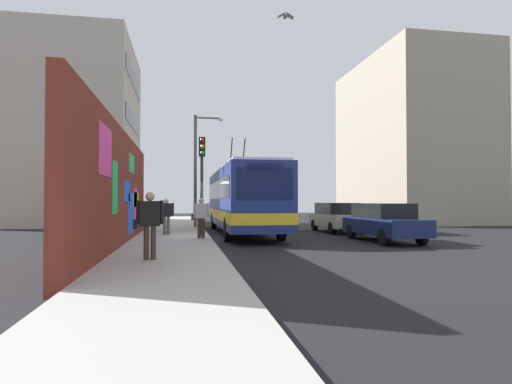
{
  "coord_description": "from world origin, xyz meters",
  "views": [
    {
      "loc": [
        -18.66,
        1.17,
        1.66
      ],
      "look_at": [
        1.29,
        -2.31,
        2.11
      ],
      "focal_mm": 29.47,
      "sensor_mm": 36.0,
      "label": 1
    }
  ],
  "objects_px": {
    "city_bus": "(242,198)",
    "pedestrian_midblock": "(167,213)",
    "street_lamp": "(199,163)",
    "pedestrian_near_wall": "(150,220)",
    "parked_car_navy": "(383,221)",
    "traffic_light": "(202,169)",
    "parked_car_champagne": "(337,217)",
    "pedestrian_at_curb": "(201,215)"
  },
  "relations": [
    {
      "from": "street_lamp",
      "to": "traffic_light",
      "type": "bearing_deg",
      "value": 179.21
    },
    {
      "from": "pedestrian_midblock",
      "to": "pedestrian_at_curb",
      "type": "distance_m",
      "value": 2.66
    },
    {
      "from": "parked_car_champagne",
      "to": "pedestrian_at_curb",
      "type": "distance_m",
      "value": 8.5
    },
    {
      "from": "traffic_light",
      "to": "street_lamp",
      "type": "xyz_separation_m",
      "value": [
        6.33,
        -0.09,
        0.87
      ]
    },
    {
      "from": "parked_car_navy",
      "to": "traffic_light",
      "type": "height_order",
      "value": "traffic_light"
    },
    {
      "from": "pedestrian_near_wall",
      "to": "city_bus",
      "type": "bearing_deg",
      "value": -20.8
    },
    {
      "from": "parked_car_champagne",
      "to": "street_lamp",
      "type": "height_order",
      "value": "street_lamp"
    },
    {
      "from": "city_bus",
      "to": "pedestrian_near_wall",
      "type": "relative_size",
      "value": 7.02
    },
    {
      "from": "pedestrian_midblock",
      "to": "traffic_light",
      "type": "bearing_deg",
      "value": -125.22
    },
    {
      "from": "city_bus",
      "to": "pedestrian_near_wall",
      "type": "xyz_separation_m",
      "value": [
        -10.05,
        3.82,
        -0.65
      ]
    },
    {
      "from": "street_lamp",
      "to": "pedestrian_near_wall",
      "type": "bearing_deg",
      "value": 172.66
    },
    {
      "from": "pedestrian_midblock",
      "to": "city_bus",
      "type": "bearing_deg",
      "value": -65.74
    },
    {
      "from": "parked_car_navy",
      "to": "parked_car_champagne",
      "type": "xyz_separation_m",
      "value": [
        5.29,
        0.0,
        -0.0
      ]
    },
    {
      "from": "pedestrian_at_curb",
      "to": "street_lamp",
      "type": "bearing_deg",
      "value": -1.3
    },
    {
      "from": "pedestrian_near_wall",
      "to": "pedestrian_at_curb",
      "type": "bearing_deg",
      "value": -14.42
    },
    {
      "from": "pedestrian_near_wall",
      "to": "pedestrian_at_curb",
      "type": "height_order",
      "value": "pedestrian_near_wall"
    },
    {
      "from": "pedestrian_midblock",
      "to": "street_lamp",
      "type": "distance_m",
      "value": 6.17
    },
    {
      "from": "city_bus",
      "to": "pedestrian_midblock",
      "type": "distance_m",
      "value": 4.12
    },
    {
      "from": "parked_car_navy",
      "to": "traffic_light",
      "type": "xyz_separation_m",
      "value": [
        2.29,
        7.35,
        2.23
      ]
    },
    {
      "from": "city_bus",
      "to": "traffic_light",
      "type": "xyz_separation_m",
      "value": [
        -2.76,
        2.15,
        1.22
      ]
    },
    {
      "from": "city_bus",
      "to": "parked_car_navy",
      "type": "distance_m",
      "value": 7.32
    },
    {
      "from": "traffic_light",
      "to": "parked_car_navy",
      "type": "bearing_deg",
      "value": -107.34
    },
    {
      "from": "pedestrian_midblock",
      "to": "street_lamp",
      "type": "height_order",
      "value": "street_lamp"
    },
    {
      "from": "traffic_light",
      "to": "pedestrian_at_curb",
      "type": "bearing_deg",
      "value": 175.86
    },
    {
      "from": "parked_car_champagne",
      "to": "pedestrian_near_wall",
      "type": "height_order",
      "value": "pedestrian_near_wall"
    },
    {
      "from": "parked_car_navy",
      "to": "city_bus",
      "type": "bearing_deg",
      "value": 45.81
    },
    {
      "from": "pedestrian_near_wall",
      "to": "traffic_light",
      "type": "relative_size",
      "value": 0.4
    },
    {
      "from": "traffic_light",
      "to": "street_lamp",
      "type": "distance_m",
      "value": 6.39
    },
    {
      "from": "pedestrian_midblock",
      "to": "pedestrian_at_curb",
      "type": "height_order",
      "value": "pedestrian_at_curb"
    },
    {
      "from": "pedestrian_near_wall",
      "to": "pedestrian_at_curb",
      "type": "xyz_separation_m",
      "value": [
        6.17,
        -1.59,
        -0.08
      ]
    },
    {
      "from": "parked_car_champagne",
      "to": "city_bus",
      "type": "bearing_deg",
      "value": 92.62
    },
    {
      "from": "pedestrian_near_wall",
      "to": "pedestrian_midblock",
      "type": "bearing_deg",
      "value": -0.81
    },
    {
      "from": "parked_car_navy",
      "to": "parked_car_champagne",
      "type": "bearing_deg",
      "value": 0.0
    },
    {
      "from": "city_bus",
      "to": "parked_car_champagne",
      "type": "xyz_separation_m",
      "value": [
        0.24,
        -5.2,
        -1.01
      ]
    },
    {
      "from": "parked_car_navy",
      "to": "pedestrian_at_curb",
      "type": "xyz_separation_m",
      "value": [
        1.17,
        7.43,
        0.28
      ]
    },
    {
      "from": "pedestrian_near_wall",
      "to": "traffic_light",
      "type": "height_order",
      "value": "traffic_light"
    },
    {
      "from": "parked_car_navy",
      "to": "street_lamp",
      "type": "distance_m",
      "value": 11.69
    },
    {
      "from": "pedestrian_midblock",
      "to": "street_lamp",
      "type": "xyz_separation_m",
      "value": [
        5.24,
        -1.64,
        2.82
      ]
    },
    {
      "from": "pedestrian_midblock",
      "to": "pedestrian_at_curb",
      "type": "xyz_separation_m",
      "value": [
        -2.21,
        -1.47,
        0.0
      ]
    },
    {
      "from": "pedestrian_at_curb",
      "to": "parked_car_champagne",
      "type": "bearing_deg",
      "value": -61.01
    },
    {
      "from": "parked_car_champagne",
      "to": "street_lamp",
      "type": "distance_m",
      "value": 8.57
    },
    {
      "from": "parked_car_champagne",
      "to": "pedestrian_midblock",
      "type": "height_order",
      "value": "pedestrian_midblock"
    }
  ]
}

